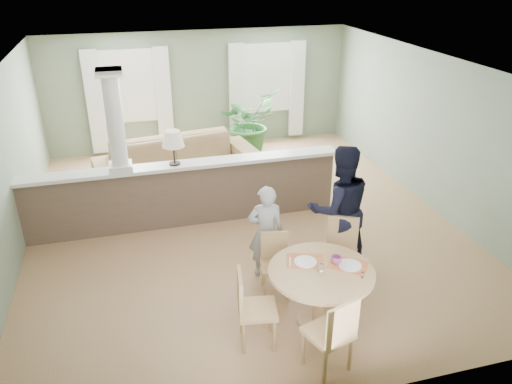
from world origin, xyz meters
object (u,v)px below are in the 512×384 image
object	(u,v)px
child_person	(266,232)
chair_far_man	(341,249)
sofa	(178,164)
chair_side	(251,305)
man_person	(339,209)
dining_table	(321,281)
chair_far_boy	(275,260)
houseplant	(248,122)
chair_near	(333,332)

from	to	relation	value
child_person	chair_far_man	bearing A→B (deg)	161.04
sofa	chair_side	size ratio (longest dim) A/B	3.23
chair_far_man	man_person	distance (m)	0.57
sofa	chair_side	bearing A→B (deg)	-96.15
dining_table	man_person	world-z (taller)	man_person
chair_far_boy	chair_far_man	size ratio (longest dim) A/B	0.86
chair_far_man	child_person	xyz separation A→B (m)	(-0.93, 0.48, 0.15)
houseplant	man_person	size ratio (longest dim) A/B	0.77
chair_far_man	dining_table	bearing A→B (deg)	-100.19
chair_near	man_person	distance (m)	2.14
dining_table	chair_far_man	bearing A→B (deg)	50.79
houseplant	man_person	distance (m)	4.91
chair_far_boy	houseplant	bearing A→B (deg)	90.20
child_person	man_person	world-z (taller)	man_person
chair_near	child_person	xyz separation A→B (m)	(-0.17, 2.00, 0.15)
houseplant	chair_far_boy	bearing A→B (deg)	-100.54
man_person	chair_far_man	bearing A→B (deg)	77.15
chair_far_man	chair_side	bearing A→B (deg)	-121.65
sofa	dining_table	size ratio (longest dim) A/B	2.45
sofa	dining_table	world-z (taller)	sofa
chair_side	man_person	world-z (taller)	man_person
sofa	dining_table	xyz separation A→B (m)	(1.17, -4.60, 0.16)
dining_table	chair_far_man	world-z (taller)	chair_far_man
houseplant	chair_near	distance (m)	6.86
houseplant	chair_near	world-z (taller)	houseplant
dining_table	chair_side	xyz separation A→B (m)	(-0.92, -0.13, -0.08)
chair_far_man	chair_near	bearing A→B (deg)	-87.60
chair_near	chair_side	xyz separation A→B (m)	(-0.73, 0.68, -0.01)
sofa	houseplant	bearing A→B (deg)	28.75
houseplant	chair_side	xyz separation A→B (m)	(-1.55, -6.13, -0.20)
chair_near	man_person	world-z (taller)	man_person
chair_side	chair_far_boy	bearing A→B (deg)	-22.35
dining_table	chair_far_boy	distance (m)	0.88
chair_far_boy	chair_far_man	xyz separation A→B (m)	(0.92, -0.09, 0.08)
chair_side	man_person	bearing A→B (deg)	-43.09
dining_table	man_person	size ratio (longest dim) A/B	0.67
chair_side	houseplant	bearing A→B (deg)	-4.54
chair_far_boy	dining_table	bearing A→B (deg)	-56.04
chair_near	chair_far_boy	bearing A→B (deg)	-103.28
dining_table	chair_far_boy	xyz separation A→B (m)	(-0.34, 0.79, -0.15)
dining_table	chair_far_man	xyz separation A→B (m)	(0.58, 0.71, -0.07)
sofa	chair_far_boy	size ratio (longest dim) A/B	3.70
sofa	chair_far_man	bearing A→B (deg)	-75.00
chair_near	child_person	world-z (taller)	child_person
chair_side	child_person	size ratio (longest dim) A/B	0.70
dining_table	chair_far_boy	bearing A→B (deg)	113.22
dining_table	chair_near	size ratio (longest dim) A/B	1.29
child_person	houseplant	bearing A→B (deg)	-93.34
houseplant	man_person	world-z (taller)	man_person
chair_far_boy	chair_near	world-z (taller)	chair_near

